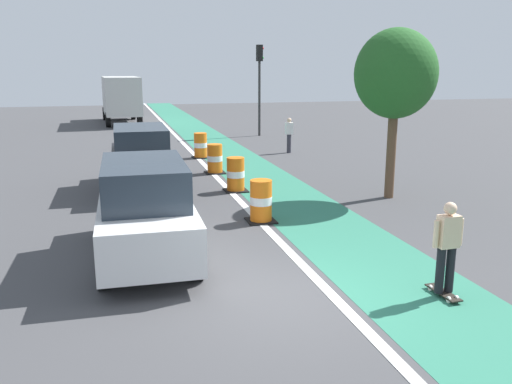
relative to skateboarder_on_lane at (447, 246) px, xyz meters
name	(u,v)px	position (x,y,z in m)	size (l,w,h in m)	color
ground_plane	(281,298)	(-2.76, 0.64, -0.91)	(100.00, 100.00, 0.00)	#424244
bike_lane_strip	(247,168)	(-0.36, 12.64, -0.91)	(2.50, 80.00, 0.01)	#2D755B
lane_divider_stripe	(209,170)	(-1.86, 12.64, -0.91)	(0.20, 80.00, 0.01)	silver
skateboarder_on_lane	(447,246)	(0.00, 0.00, 0.00)	(0.57, 0.81, 1.69)	black
parked_suv_nearest	(145,210)	(-4.84, 3.32, 0.12)	(1.98, 4.63, 2.04)	silver
parked_suv_second	(141,158)	(-4.54, 9.89, 0.12)	(1.95, 4.62, 2.04)	black
traffic_barrel_front	(261,201)	(-1.82, 5.29, -0.38)	(0.73, 0.73, 1.09)	orange
traffic_barrel_mid	(236,175)	(-1.67, 8.85, -0.38)	(0.73, 0.73, 1.09)	orange
traffic_barrel_back	(215,159)	(-1.75, 11.97, -0.38)	(0.73, 0.73, 1.09)	orange
traffic_barrel_far	(201,146)	(-1.70, 15.58, -0.38)	(0.73, 0.73, 1.09)	orange
delivery_truck_down_block	(121,97)	(-4.69, 31.65, 0.94)	(2.64, 7.69, 3.23)	beige
traffic_light_corner	(260,74)	(2.85, 22.42, 2.59)	(0.41, 0.32, 5.10)	#2D2D2D
pedestrian_crossing	(289,134)	(2.48, 15.91, -0.05)	(0.34, 0.20, 1.61)	#33333D
street_tree_sidewalk	(396,75)	(2.66, 6.81, 2.76)	(2.40, 2.40, 5.00)	brown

